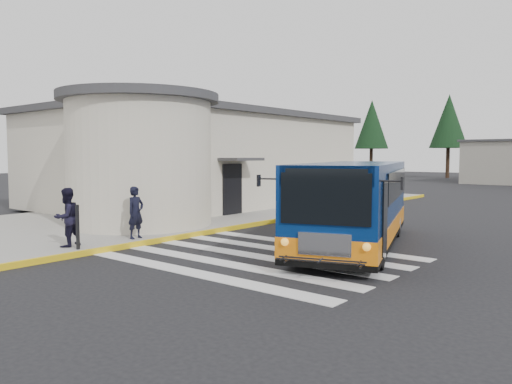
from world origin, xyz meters
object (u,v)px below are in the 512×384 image
Objects in this scene: transit_bus at (354,207)px; bollard at (78,227)px; pedestrian_b at (67,217)px; pedestrian_a at (136,213)px.

bollard is at bearing -151.71° from transit_bus.
bollard is (0.59, -0.02, -0.22)m from pedestrian_b.
transit_bus is 7.40× the size of bollard.
pedestrian_a is at bearing 95.82° from bollard.
transit_bus reaches higher than pedestrian_b.
pedestrian_a is (-5.54, -3.66, -0.24)m from transit_bus.
pedestrian_b is 0.63m from bollard.
pedestrian_a is 2.12m from pedestrian_b.
transit_bus is 6.65m from pedestrian_a.
pedestrian_b is (-5.92, -5.74, -0.21)m from transit_bus.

